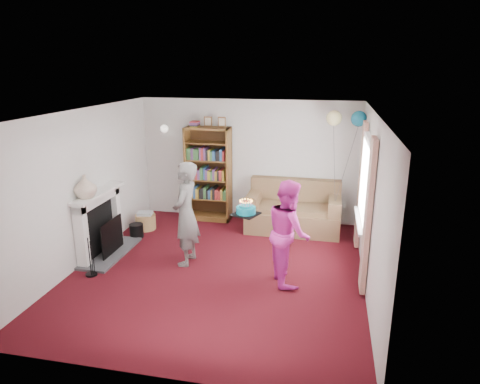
% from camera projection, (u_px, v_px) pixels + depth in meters
% --- Properties ---
extents(ground, '(5.00, 5.00, 0.00)m').
position_uv_depth(ground, '(218.00, 270.00, 6.85)').
color(ground, black).
rests_on(ground, ground).
extents(wall_back, '(4.50, 0.02, 2.50)m').
position_uv_depth(wall_back, '(248.00, 161.00, 8.85)').
color(wall_back, silver).
rests_on(wall_back, ground).
extents(wall_left, '(0.02, 5.00, 2.50)m').
position_uv_depth(wall_left, '(83.00, 187.00, 6.94)').
color(wall_left, silver).
rests_on(wall_left, ground).
extents(wall_right, '(0.02, 5.00, 2.50)m').
position_uv_depth(wall_right, '(372.00, 205.00, 6.05)').
color(wall_right, silver).
rests_on(wall_right, ground).
extents(ceiling, '(4.50, 5.00, 0.01)m').
position_uv_depth(ceiling, '(216.00, 112.00, 6.13)').
color(ceiling, white).
rests_on(ceiling, wall_back).
extents(fireplace, '(0.55, 1.80, 1.12)m').
position_uv_depth(fireplace, '(103.00, 226.00, 7.30)').
color(fireplace, '#3F3F42').
rests_on(fireplace, ground).
extents(window_bay, '(0.14, 2.02, 2.20)m').
position_uv_depth(window_bay, '(365.00, 196.00, 6.63)').
color(window_bay, white).
rests_on(window_bay, ground).
extents(wall_sconce, '(0.16, 0.23, 0.16)m').
position_uv_depth(wall_sconce, '(164.00, 129.00, 8.87)').
color(wall_sconce, gold).
rests_on(wall_sconce, ground).
extents(bookcase, '(0.92, 0.42, 2.16)m').
position_uv_depth(bookcase, '(209.00, 175.00, 8.89)').
color(bookcase, '#472B14').
rests_on(bookcase, ground).
extents(sofa, '(1.81, 0.96, 0.96)m').
position_uv_depth(sofa, '(294.00, 211.00, 8.50)').
color(sofa, brown).
rests_on(sofa, ground).
extents(wicker_basket, '(0.40, 0.40, 0.36)m').
position_uv_depth(wicker_basket, '(146.00, 221.00, 8.52)').
color(wicker_basket, '#A2824C').
rests_on(wicker_basket, ground).
extents(person_striped, '(0.42, 0.63, 1.71)m').
position_uv_depth(person_striped, '(186.00, 214.00, 6.88)').
color(person_striped, black).
rests_on(person_striped, ground).
extents(person_magenta, '(0.82, 0.92, 1.58)m').
position_uv_depth(person_magenta, '(289.00, 232.00, 6.31)').
color(person_magenta, '#D22A9C').
rests_on(person_magenta, ground).
extents(birthday_cake, '(0.35, 0.35, 0.22)m').
position_uv_depth(birthday_cake, '(246.00, 210.00, 6.35)').
color(birthday_cake, black).
rests_on(birthday_cake, ground).
extents(balloons, '(0.73, 0.40, 1.68)m').
position_uv_depth(balloons, '(346.00, 118.00, 7.76)').
color(balloons, '#3F3F3F').
rests_on(balloons, ground).
extents(mantel_vase, '(0.43, 0.43, 0.37)m').
position_uv_depth(mantel_vase, '(85.00, 187.00, 6.75)').
color(mantel_vase, beige).
rests_on(mantel_vase, fireplace).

